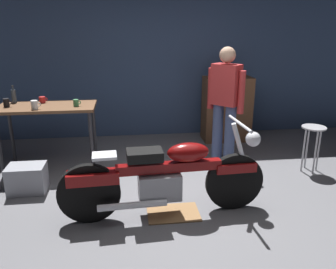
# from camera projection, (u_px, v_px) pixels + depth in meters

# --- Properties ---
(ground_plane) EXTENTS (12.00, 12.00, 0.00)m
(ground_plane) POSITION_uv_depth(u_px,v_px,m) (181.00, 209.00, 3.84)
(ground_plane) COLOR slate
(back_wall) EXTENTS (8.00, 0.12, 3.10)m
(back_wall) POSITION_uv_depth(u_px,v_px,m) (157.00, 48.00, 6.01)
(back_wall) COLOR #384C70
(back_wall) RESTS_ON ground_plane
(workbench) EXTENTS (1.30, 0.64, 0.90)m
(workbench) POSITION_uv_depth(u_px,v_px,m) (47.00, 114.00, 4.73)
(workbench) COLOR brown
(workbench) RESTS_ON ground_plane
(motorcycle) EXTENTS (2.19, 0.60, 1.00)m
(motorcycle) POSITION_uv_depth(u_px,v_px,m) (166.00, 176.00, 3.61)
(motorcycle) COLOR black
(motorcycle) RESTS_ON ground_plane
(person_standing) EXTENTS (0.42, 0.43, 1.67)m
(person_standing) POSITION_uv_depth(u_px,v_px,m) (225.00, 101.00, 4.83)
(person_standing) COLOR #44527C
(person_standing) RESTS_ON ground_plane
(shop_stool) EXTENTS (0.32, 0.32, 0.64)m
(shop_stool) POSITION_uv_depth(u_px,v_px,m) (313.00, 137.00, 4.69)
(shop_stool) COLOR #B2B2B7
(shop_stool) RESTS_ON ground_plane
(wooden_dresser) EXTENTS (0.80, 0.47, 1.10)m
(wooden_dresser) POSITION_uv_depth(u_px,v_px,m) (227.00, 109.00, 5.98)
(wooden_dresser) COLOR brown
(wooden_dresser) RESTS_ON ground_plane
(drip_tray) EXTENTS (0.56, 0.40, 0.01)m
(drip_tray) POSITION_uv_depth(u_px,v_px,m) (173.00, 213.00, 3.76)
(drip_tray) COLOR olive
(drip_tray) RESTS_ON ground_plane
(storage_bin) EXTENTS (0.44, 0.32, 0.34)m
(storage_bin) POSITION_uv_depth(u_px,v_px,m) (27.00, 179.00, 4.20)
(storage_bin) COLOR gray
(storage_bin) RESTS_ON ground_plane
(mug_green_speckled) EXTENTS (0.10, 0.07, 0.09)m
(mug_green_speckled) POSITION_uv_depth(u_px,v_px,m) (76.00, 103.00, 4.65)
(mug_green_speckled) COLOR #3D7F4C
(mug_green_speckled) RESTS_ON workbench
(mug_white_ceramic) EXTENTS (0.12, 0.09, 0.11)m
(mug_white_ceramic) POSITION_uv_depth(u_px,v_px,m) (35.00, 105.00, 4.49)
(mug_white_ceramic) COLOR white
(mug_white_ceramic) RESTS_ON workbench
(mug_black_matte) EXTENTS (0.11, 0.08, 0.11)m
(mug_black_matte) POSITION_uv_depth(u_px,v_px,m) (6.00, 103.00, 4.61)
(mug_black_matte) COLOR black
(mug_black_matte) RESTS_ON workbench
(mug_red_diner) EXTENTS (0.11, 0.08, 0.09)m
(mug_red_diner) POSITION_uv_depth(u_px,v_px,m) (42.00, 100.00, 4.85)
(mug_red_diner) COLOR red
(mug_red_diner) RESTS_ON workbench
(bottle) EXTENTS (0.06, 0.06, 0.24)m
(bottle) POSITION_uv_depth(u_px,v_px,m) (14.00, 96.00, 4.85)
(bottle) COLOR #3F4C59
(bottle) RESTS_ON workbench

